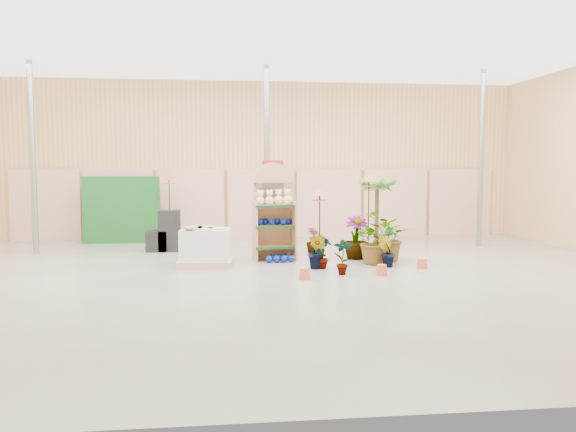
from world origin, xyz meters
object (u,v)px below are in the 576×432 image
(pallet_stack, at_px, (206,247))
(bird_table_front, at_px, (320,194))
(potted_plant_2, at_px, (375,240))
(display_shelf, at_px, (274,215))

(pallet_stack, xyz_separation_m, bird_table_front, (2.31, -0.41, 1.10))
(potted_plant_2, bearing_deg, bird_table_front, -168.76)
(potted_plant_2, bearing_deg, pallet_stack, 177.31)
(bird_table_front, height_order, potted_plant_2, bird_table_front)
(display_shelf, relative_size, potted_plant_2, 2.15)
(bird_table_front, distance_m, potted_plant_2, 1.59)
(display_shelf, xyz_separation_m, bird_table_front, (0.84, -1.13, 0.50))
(bird_table_front, bearing_deg, potted_plant_2, 11.24)
(bird_table_front, xyz_separation_m, potted_plant_2, (1.23, 0.24, -0.99))
(display_shelf, xyz_separation_m, potted_plant_2, (2.07, -0.89, -0.48))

